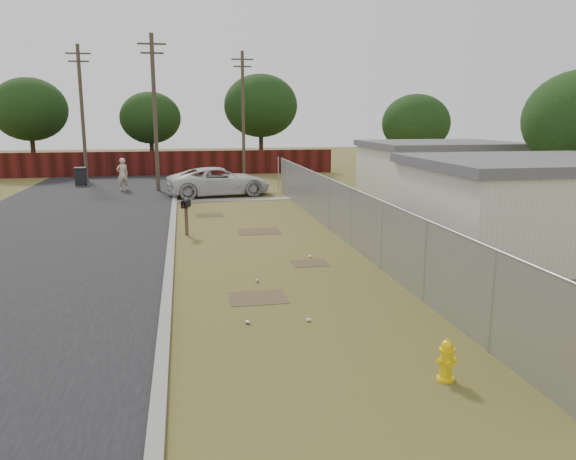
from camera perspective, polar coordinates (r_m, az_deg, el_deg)
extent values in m
plane|color=brown|center=(18.82, -2.67, -2.02)|extent=(120.00, 120.00, 0.00)
cube|color=black|center=(26.96, -21.13, 1.37)|extent=(9.00, 60.00, 0.02)
cube|color=gray|center=(26.49, -11.53, 1.86)|extent=(0.25, 60.00, 0.12)
cube|color=gray|center=(30.05, -5.71, 3.08)|extent=(6.20, 1.00, 0.03)
cylinder|color=#95989D|center=(11.23, 20.04, -6.88)|extent=(0.06, 0.06, 2.00)
cylinder|color=#95989D|center=(13.78, 13.75, -3.13)|extent=(0.06, 0.06, 2.00)
cylinder|color=#95989D|center=(16.48, 9.50, -0.56)|extent=(0.06, 0.06, 2.00)
cylinder|color=#95989D|center=(19.27, 6.47, 1.28)|extent=(0.06, 0.06, 2.00)
cylinder|color=#95989D|center=(22.12, 4.21, 2.64)|extent=(0.06, 0.06, 2.00)
cylinder|color=#95989D|center=(25.00, 2.46, 3.70)|extent=(0.06, 0.06, 2.00)
cylinder|color=#95989D|center=(27.90, 1.07, 4.53)|extent=(0.06, 0.06, 2.00)
cylinder|color=#95989D|center=(30.83, -0.05, 5.20)|extent=(0.06, 0.06, 2.00)
cylinder|color=#95989D|center=(33.77, -0.99, 5.75)|extent=(0.06, 0.06, 2.00)
cylinder|color=#95989D|center=(20.07, 5.70, 4.59)|extent=(0.04, 26.00, 0.04)
cube|color=gray|center=(20.22, 5.64, 1.77)|extent=(0.01, 26.00, 2.00)
cube|color=black|center=(20.36, 5.77, -0.16)|extent=(0.03, 26.00, 0.60)
cube|color=#4F1311|center=(43.41, -15.27, 6.51)|extent=(30.00, 0.12, 1.80)
cylinder|color=#493F30|center=(34.16, -13.37, 11.40)|extent=(0.24, 0.24, 9.00)
cube|color=#493F30|center=(34.39, -13.69, 17.90)|extent=(1.60, 0.10, 0.10)
cube|color=#493F30|center=(34.34, -13.64, 17.07)|extent=(1.30, 0.10, 0.10)
cylinder|color=#493F30|center=(40.65, -20.17, 10.99)|extent=(0.24, 0.24, 9.00)
cube|color=#493F30|center=(40.84, -20.56, 16.46)|extent=(1.60, 0.10, 0.10)
cube|color=#493F30|center=(40.80, -20.51, 15.76)|extent=(1.30, 0.10, 0.10)
cylinder|color=#493F30|center=(42.36, -4.58, 11.64)|extent=(0.24, 0.24, 9.00)
cube|color=#493F30|center=(42.55, -4.66, 16.90)|extent=(1.60, 0.10, 0.10)
cube|color=#493F30|center=(42.51, -4.65, 16.23)|extent=(1.30, 0.10, 0.10)
cube|color=beige|center=(20.03, 24.61, 1.84)|extent=(8.00, 6.00, 2.80)
cube|color=#535358|center=(19.85, 24.99, 6.25)|extent=(8.32, 6.24, 0.30)
cube|color=beige|center=(30.22, 15.02, 5.44)|extent=(7.00, 6.00, 2.80)
cube|color=#535358|center=(30.11, 15.17, 8.37)|extent=(7.28, 6.24, 0.30)
cylinder|color=#352518|center=(48.59, -24.46, 7.27)|extent=(0.36, 0.36, 3.30)
ellipsoid|color=black|center=(48.51, -24.78, 11.07)|extent=(5.70, 5.70, 4.84)
cylinder|color=#352518|center=(48.28, -13.65, 7.69)|extent=(0.36, 0.36, 2.86)
ellipsoid|color=black|center=(48.19, -13.81, 11.01)|extent=(4.94, 4.94, 4.20)
cylinder|color=#352518|center=(47.64, -2.75, 8.35)|extent=(0.36, 0.36, 3.52)
ellipsoid|color=black|center=(47.58, -2.79, 12.49)|extent=(6.08, 6.08, 5.17)
cylinder|color=#352518|center=(39.43, 12.69, 6.78)|extent=(0.36, 0.36, 2.64)
ellipsoid|color=black|center=(39.31, 12.86, 10.53)|extent=(4.56, 4.56, 3.88)
cylinder|color=yellow|center=(10.22, 15.69, -14.34)|extent=(0.31, 0.31, 0.05)
cylinder|color=yellow|center=(10.11, 15.77, -12.97)|extent=(0.22, 0.22, 0.52)
cylinder|color=yellow|center=(10.01, 15.86, -11.63)|extent=(0.28, 0.28, 0.04)
sphere|color=yellow|center=(9.98, 15.88, -11.25)|extent=(0.21, 0.21, 0.20)
cylinder|color=yellow|center=(9.94, 15.91, -10.68)|extent=(0.04, 0.04, 0.05)
cylinder|color=yellow|center=(10.04, 15.13, -12.74)|extent=(0.09, 0.10, 0.10)
cylinder|color=yellow|center=(10.13, 16.45, -12.57)|extent=(0.09, 0.10, 0.10)
cylinder|color=yellow|center=(9.98, 16.10, -12.93)|extent=(0.13, 0.11, 0.12)
cube|color=brown|center=(21.33, -10.28, 0.96)|extent=(0.13, 0.13, 1.12)
cube|color=black|center=(21.23, -10.33, 2.55)|extent=(0.38, 0.58, 0.20)
cylinder|color=black|center=(21.22, -10.34, 2.82)|extent=(0.38, 0.58, 0.20)
cube|color=#A70B1D|center=(20.96, -10.60, 2.42)|extent=(0.04, 0.05, 0.11)
imported|color=silver|center=(31.73, -7.00, 4.92)|extent=(6.11, 3.65, 1.59)
imported|color=beige|center=(35.14, -16.46, 5.46)|extent=(0.83, 0.71, 1.93)
cube|color=black|center=(38.61, -20.31, 5.09)|extent=(0.72, 0.72, 1.08)
cube|color=black|center=(38.56, -20.37, 5.92)|extent=(0.79, 0.79, 0.09)
cylinder|color=black|center=(38.28, -19.82, 4.43)|extent=(0.07, 0.23, 0.23)
cylinder|color=silver|center=(12.41, 2.10, -9.10)|extent=(0.10, 0.07, 0.07)
cylinder|color=#A2A2A7|center=(15.21, -3.15, -5.18)|extent=(0.08, 0.11, 0.07)
cylinder|color=silver|center=(17.79, 2.27, -2.69)|extent=(0.11, 0.12, 0.07)
cylinder|color=#A2A2A7|center=(12.29, -4.11, -9.34)|extent=(0.12, 0.12, 0.07)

